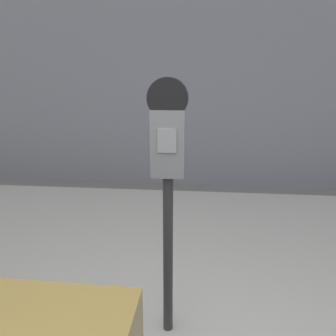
{
  "coord_description": "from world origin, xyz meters",
  "views": [
    {
      "loc": [
        0.24,
        -0.72,
        1.71
      ],
      "look_at": [
        0.07,
        1.02,
        1.2
      ],
      "focal_mm": 35.0,
      "sensor_mm": 36.0,
      "label": 1
    }
  ],
  "objects": [
    {
      "name": "parking_meter",
      "position": [
        0.07,
        1.02,
        1.24
      ],
      "size": [
        0.21,
        0.12,
        1.56
      ],
      "color": "#2D2D30",
      "rests_on": "sidewalk"
    },
    {
      "name": "sidewalk",
      "position": [
        0.0,
        2.2,
        0.06
      ],
      "size": [
        24.0,
        2.8,
        0.13
      ],
      "color": "#ADAAA3",
      "rests_on": "ground_plane"
    }
  ]
}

